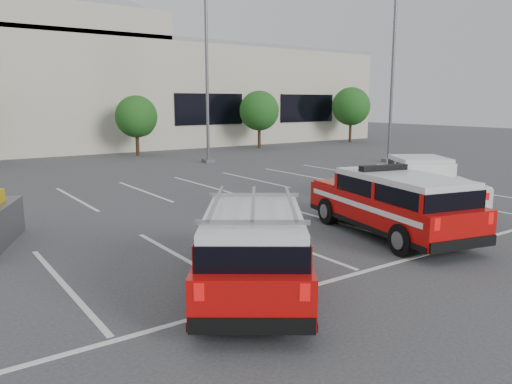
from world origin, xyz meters
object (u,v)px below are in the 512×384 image
(light_pole_mid, at_px, (207,73))
(fire_chief_suv, at_px, (392,208))
(tree_far_right, at_px, (351,108))
(tree_right, at_px, (260,112))
(white_pickup, at_px, (423,188))
(convention_building, at_px, (25,86))
(tree_mid_right, at_px, (137,118))
(light_pole_right, at_px, (392,74))
(ladder_suv, at_px, (254,256))

(light_pole_mid, xyz_separation_m, fire_chief_suv, (-4.16, -17.22, -4.42))
(tree_far_right, height_order, light_pole_mid, light_pole_mid)
(tree_right, xyz_separation_m, white_pickup, (-8.48, -21.46, -2.10))
(convention_building, relative_size, fire_chief_suv, 10.70)
(tree_mid_right, height_order, tree_right, tree_right)
(tree_mid_right, distance_m, light_pole_right, 16.47)
(light_pole_right, height_order, fire_chief_suv, light_pole_right)
(light_pole_right, height_order, white_pickup, light_pole_right)
(convention_building, xyz_separation_m, ladder_suv, (-2.77, -34.37, -3.97))
(tree_mid_right, bearing_deg, ladder_suv, -107.36)
(tree_right, height_order, white_pickup, tree_right)
(convention_building, distance_m, ladder_suv, 34.71)
(tree_right, bearing_deg, ladder_suv, -125.75)
(light_pole_right, relative_size, white_pickup, 1.81)
(ladder_suv, bearing_deg, convention_building, 120.82)
(light_pole_mid, height_order, ladder_suv, light_pole_mid)
(tree_right, height_order, light_pole_mid, light_pole_mid)
(tree_right, relative_size, white_pickup, 0.78)
(tree_far_right, bearing_deg, ladder_suv, -138.42)
(fire_chief_suv, xyz_separation_m, ladder_suv, (-5.42, -1.29, -0.02))
(convention_building, height_order, tree_far_right, convention_building)
(light_pole_right, distance_m, fire_chief_suv, 17.85)
(tree_right, bearing_deg, tree_mid_right, -180.00)
(light_pole_right, bearing_deg, tree_mid_right, 132.17)
(white_pickup, bearing_deg, light_pole_mid, 121.02)
(tree_mid_right, height_order, white_pickup, tree_mid_right)
(tree_far_right, distance_m, light_pole_mid, 19.19)
(tree_mid_right, bearing_deg, tree_right, 0.00)
(tree_right, height_order, ladder_suv, tree_right)
(tree_mid_right, bearing_deg, light_pole_mid, -72.48)
(ladder_suv, bearing_deg, white_pickup, 54.00)
(tree_mid_right, relative_size, tree_far_right, 0.82)
(white_pickup, bearing_deg, ladder_suv, -128.96)
(tree_far_right, relative_size, ladder_suv, 0.98)
(convention_building, bearing_deg, fire_chief_suv, -85.41)
(fire_chief_suv, bearing_deg, ladder_suv, -153.84)
(fire_chief_suv, relative_size, white_pickup, 0.99)
(tree_mid_right, xyz_separation_m, tree_far_right, (20.00, 0.00, 0.54))
(tree_right, xyz_separation_m, tree_far_right, (10.00, 0.00, 0.27))
(convention_building, xyz_separation_m, tree_right, (14.91, -9.82, -1.95))
(white_pickup, xyz_separation_m, ladder_suv, (-9.20, -3.09, 0.07))
(convention_building, relative_size, white_pickup, 10.59)
(tree_right, bearing_deg, light_pole_right, -85.69)
(light_pole_mid, distance_m, white_pickup, 16.07)
(tree_right, height_order, light_pole_right, light_pole_right)
(tree_mid_right, relative_size, tree_right, 0.90)
(white_pickup, height_order, ladder_suv, ladder_suv)
(tree_mid_right, distance_m, ladder_suv, 25.79)
(tree_mid_right, height_order, light_pole_mid, light_pole_mid)
(tree_far_right, xyz_separation_m, light_pole_right, (-9.09, -12.05, 2.14))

